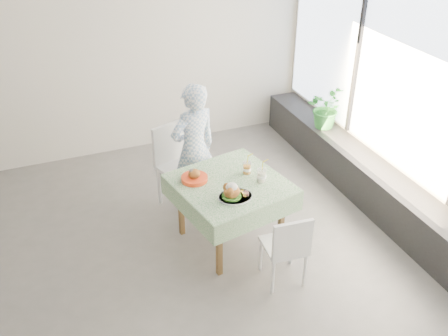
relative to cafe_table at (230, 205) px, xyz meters
name	(u,v)px	position (x,y,z in m)	size (l,w,h in m)	color
floor	(144,265)	(-0.97, -0.05, -0.46)	(6.00, 6.00, 0.00)	#5B5956
wall_back	(87,57)	(-0.97, 2.45, 0.94)	(6.00, 0.02, 2.80)	beige
wall_right	(409,94)	(2.03, -0.05, 0.94)	(0.02, 5.00, 2.80)	beige
window_pane	(411,72)	(2.00, -0.05, 1.19)	(0.01, 4.80, 2.18)	#D1E0F9
window_ledge	(376,188)	(1.83, -0.05, -0.21)	(0.40, 4.80, 0.50)	black
cafe_table	(230,205)	(0.00, 0.00, 0.00)	(1.22, 1.22, 0.74)	brown
chair_far	(182,182)	(-0.26, 0.84, -0.15)	(0.59, 0.59, 0.99)	white
chair_near	(283,259)	(0.25, -0.74, -0.21)	(0.41, 0.41, 0.80)	white
diner	(194,150)	(-0.14, 0.72, 0.32)	(0.57, 0.37, 1.56)	#7EA2CB
main_dish	(233,193)	(-0.08, -0.27, 0.34)	(0.34, 0.34, 0.17)	white
juice_cup_orange	(247,168)	(0.22, 0.10, 0.34)	(0.09, 0.09, 0.26)	white
juice_cup_lemonade	(262,175)	(0.30, -0.09, 0.35)	(0.10, 0.10, 0.28)	white
second_dish	(194,177)	(-0.32, 0.17, 0.32)	(0.27, 0.27, 0.13)	red
potted_plant	(325,107)	(1.82, 1.16, 0.31)	(0.49, 0.43, 0.55)	#246E2F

